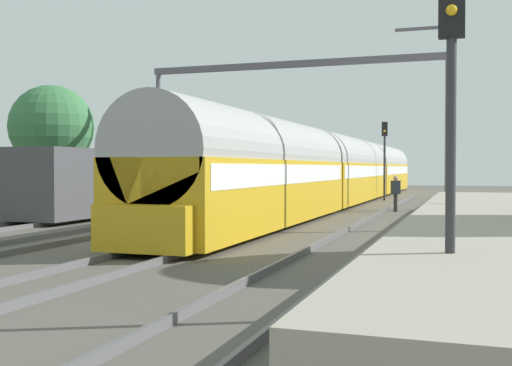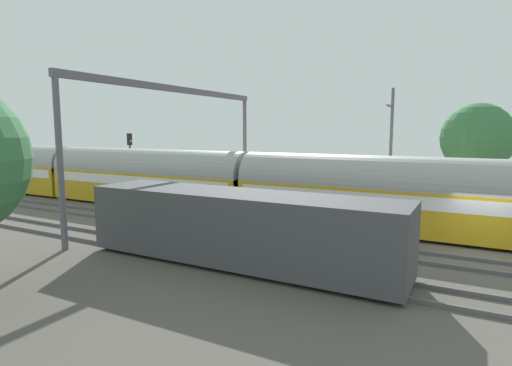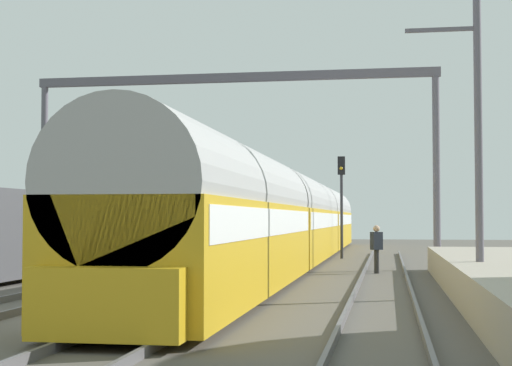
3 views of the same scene
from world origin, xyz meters
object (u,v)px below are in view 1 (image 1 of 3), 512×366
passenger_train (345,170)px  railway_signal_near (451,97)px  freight_car (118,182)px  person_crossing (396,190)px  railway_signal_far (385,150)px  catenary_gantry (292,97)px

passenger_train → railway_signal_near: bearing=-76.3°
passenger_train → freight_car: (-8.08, -12.29, -0.50)m
person_crossing → railway_signal_near: size_ratio=0.36×
passenger_train → railway_signal_far: (1.92, 3.46, 1.24)m
passenger_train → railway_signal_near: size_ratio=10.17×
passenger_train → person_crossing: size_ratio=28.44×
railway_signal_near → railway_signal_far: railway_signal_far is taller
railway_signal_far → catenary_gantry: 9.26m
freight_car → person_crossing: 13.02m
passenger_train → freight_car: passenger_train is taller
person_crossing → railway_signal_far: railway_signal_far is taller
passenger_train → railway_signal_far: railway_signal_far is taller
passenger_train → person_crossing: 7.90m
freight_car → railway_signal_near: (14.91, -15.72, 1.64)m
passenger_train → person_crossing: passenger_train is taller
freight_car → railway_signal_near: size_ratio=2.69×
person_crossing → railway_signal_far: (-1.84, 10.35, 2.19)m
railway_signal_far → railway_signal_near: bearing=-81.1°
railway_signal_near → railway_signal_far: bearing=98.9°
catenary_gantry → passenger_train: bearing=65.7°
freight_car → person_crossing: freight_car is taller
railway_signal_far → passenger_train: bearing=-119.0°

